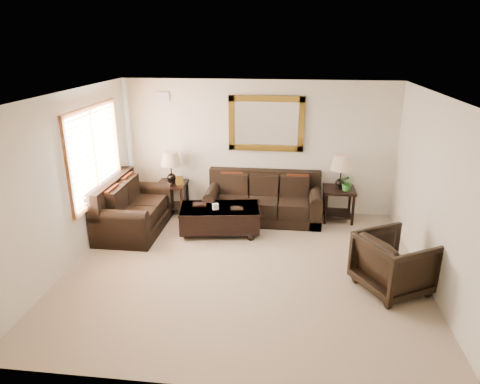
# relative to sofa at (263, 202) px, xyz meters

# --- Properties ---
(room) EXTENTS (5.51, 5.01, 2.71)m
(room) POSITION_rel_sofa_xyz_m (-0.17, -2.05, 1.01)
(room) COLOR tan
(room) RESTS_ON ground
(window) EXTENTS (0.07, 1.96, 1.66)m
(window) POSITION_rel_sofa_xyz_m (-2.87, -1.15, 1.21)
(window) COLOR white
(window) RESTS_ON room
(mirror) EXTENTS (1.50, 0.06, 1.10)m
(mirror) POSITION_rel_sofa_xyz_m (-0.00, 0.41, 1.51)
(mirror) COLOR #4C2D0F
(mirror) RESTS_ON room
(air_vent) EXTENTS (0.25, 0.02, 0.18)m
(air_vent) POSITION_rel_sofa_xyz_m (-2.07, 0.43, 2.01)
(air_vent) COLOR #999999
(air_vent) RESTS_ON room
(sofa) EXTENTS (2.27, 0.98, 0.93)m
(sofa) POSITION_rel_sofa_xyz_m (0.00, 0.00, 0.00)
(sofa) COLOR black
(sofa) RESTS_ON room
(loveseat) EXTENTS (1.04, 1.75, 0.99)m
(loveseat) POSITION_rel_sofa_xyz_m (-2.44, -0.83, 0.03)
(loveseat) COLOR black
(loveseat) RESTS_ON room
(end_table_left) EXTENTS (0.59, 0.59, 1.30)m
(end_table_left) POSITION_rel_sofa_xyz_m (-1.90, 0.11, 0.51)
(end_table_left) COLOR black
(end_table_left) RESTS_ON room
(end_table_right) EXTENTS (0.61, 0.61, 1.33)m
(end_table_right) POSITION_rel_sofa_xyz_m (1.49, 0.10, 0.53)
(end_table_right) COLOR black
(end_table_right) RESTS_ON room
(coffee_table) EXTENTS (1.58, 1.01, 0.62)m
(coffee_table) POSITION_rel_sofa_xyz_m (-0.77, -0.77, -0.03)
(coffee_table) COLOR black
(coffee_table) RESTS_ON room
(armchair) EXTENTS (1.19, 1.21, 0.93)m
(armchair) POSITION_rel_sofa_xyz_m (2.03, -2.40, 0.13)
(armchair) COLOR black
(armchair) RESTS_ON floor
(potted_plant) EXTENTS (0.37, 0.39, 0.26)m
(potted_plant) POSITION_rel_sofa_xyz_m (1.62, -0.01, 0.45)
(potted_plant) COLOR #255E20
(potted_plant) RESTS_ON end_table_right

